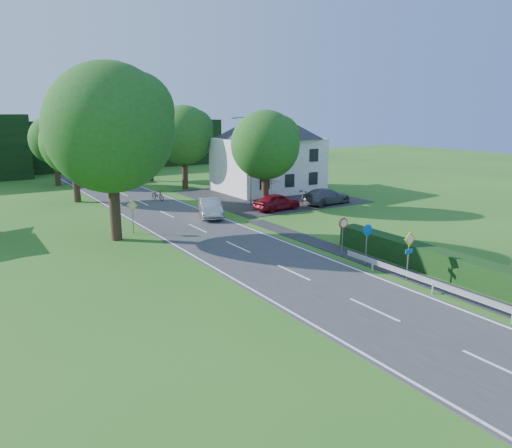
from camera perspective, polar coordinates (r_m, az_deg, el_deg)
ground at (r=19.46m, az=26.26°, el=-14.69°), size 160.00×160.00×0.00m
road at (r=33.53m, az=-3.77°, el=-1.88°), size 7.00×80.00×0.04m
parking_pad at (r=50.46m, az=1.31°, el=3.18°), size 14.00×16.00×0.04m
line_edge_left at (r=32.19m, az=-8.88°, el=-2.59°), size 0.12×80.00×0.01m
line_edge_right at (r=35.12m, az=0.91°, el=-1.12°), size 0.12×80.00×0.01m
line_centre at (r=33.53m, az=-3.77°, el=-1.83°), size 0.12×80.00×0.01m
tree_main at (r=34.03m, az=-16.21°, el=7.78°), size 9.40×9.40×11.64m
tree_left_far at (r=49.89m, az=-20.07°, el=7.24°), size 7.00×7.00×8.58m
tree_right_far at (r=55.44m, az=-8.22°, el=8.65°), size 7.40×7.40×9.09m
tree_left_back at (r=61.75m, az=-21.96°, el=7.81°), size 6.60×6.60×8.07m
tree_right_back at (r=62.54m, az=-12.03°, el=8.28°), size 6.20×6.20×7.56m
tree_right_mid at (r=43.84m, az=1.07°, el=7.33°), size 7.00×7.00×8.58m
treeline_right at (r=78.33m, az=-14.69°, el=8.83°), size 30.00×5.00×7.00m
house_white at (r=53.50m, az=1.38°, el=8.48°), size 10.60×8.40×8.60m
streetlight at (r=45.28m, az=-0.79°, el=7.74°), size 2.03×0.18×8.00m
sign_priority_right at (r=26.49m, az=17.10°, el=-2.49°), size 0.78×0.09×2.59m
sign_roundabout at (r=28.50m, az=12.57°, el=-1.41°), size 0.64×0.08×2.37m
sign_speed_limit at (r=29.88m, az=9.93°, el=-0.43°), size 0.64×0.11×2.37m
sign_priority_left at (r=35.95m, az=-13.93°, el=1.56°), size 0.78×0.09×2.44m
moving_car at (r=40.68m, az=-5.25°, el=1.87°), size 3.12×4.90×1.53m
motorcycle at (r=49.00m, az=-11.17°, el=3.27°), size 1.11×2.04×1.02m
parked_car_red at (r=43.37m, az=2.40°, el=2.58°), size 4.51×2.22×1.48m
parked_car_grey at (r=46.48m, az=8.01°, el=3.16°), size 5.22×2.47×1.47m
parked_car_silver_b at (r=52.63m, az=3.15°, el=4.39°), size 5.66×3.67×1.45m
parasol at (r=49.16m, az=1.82°, el=4.05°), size 2.39×2.42×1.88m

